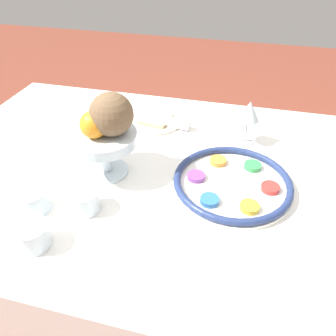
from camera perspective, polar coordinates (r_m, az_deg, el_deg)
name	(u,v)px	position (r m, az deg, el deg)	size (l,w,h in m)	color
ground_plane	(154,305)	(1.58, -2.41, -22.70)	(8.00, 8.00, 0.00)	brown
dining_table	(152,249)	(1.26, -2.87, -13.96)	(1.38, 0.95, 0.77)	white
seder_plate	(232,183)	(0.92, 11.13, -2.50)	(0.33, 0.33, 0.03)	white
wine_glass	(249,113)	(1.07, 13.93, 9.33)	(0.07, 0.07, 0.15)	silver
fruit_stand	(104,142)	(0.92, -11.14, 4.38)	(0.19, 0.19, 0.13)	silver
orange_fruit	(94,125)	(0.88, -12.83, 7.38)	(0.07, 0.07, 0.07)	orange
coconut	(111,114)	(0.87, -9.83, 9.20)	(0.12, 0.12, 0.12)	brown
bread_plate	(156,121)	(1.21, -2.15, 8.24)	(0.19, 0.19, 0.02)	beige
napkin_roll	(165,121)	(1.18, -0.60, 8.20)	(0.19, 0.06, 0.04)	white
cup_near	(33,236)	(0.81, -22.45, -10.89)	(0.07, 0.07, 0.06)	silver
cup_mid	(85,201)	(0.86, -14.31, -5.54)	(0.07, 0.07, 0.06)	silver
cup_far	(34,201)	(0.90, -22.34, -5.33)	(0.07, 0.07, 0.06)	silver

